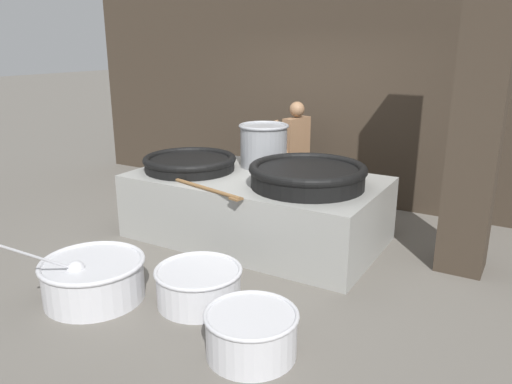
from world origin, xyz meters
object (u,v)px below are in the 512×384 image
at_px(giant_wok_far, 308,175).
at_px(prep_bowl_vegetables, 93,277).
at_px(giant_wok_near, 190,162).
at_px(prep_bowl_extra, 199,284).
at_px(cook, 296,151).
at_px(stock_pot, 264,144).
at_px(prep_bowl_meat, 251,331).

xyz_separation_m(giant_wok_far, prep_bowl_vegetables, (-1.24, -1.99, -0.70)).
height_order(giant_wok_near, giant_wok_far, giant_wok_far).
relative_size(giant_wok_near, prep_bowl_extra, 1.43).
bearing_deg(cook, giant_wok_far, 133.32).
bearing_deg(stock_pot, cook, 86.75).
height_order(giant_wok_near, stock_pot, stock_pot).
distance_m(prep_bowl_meat, prep_bowl_extra, 0.93).
relative_size(giant_wok_near, cook, 0.76).
relative_size(stock_pot, prep_bowl_meat, 0.87).
bearing_deg(prep_bowl_extra, giant_wok_far, 77.41).
distance_m(giant_wok_far, prep_bowl_vegetables, 2.44).
bearing_deg(giant_wok_near, prep_bowl_extra, -50.76).
distance_m(prep_bowl_vegetables, prep_bowl_meat, 1.71).
bearing_deg(prep_bowl_meat, giant_wok_far, 103.30).
xyz_separation_m(giant_wok_far, stock_pot, (-0.88, 0.58, 0.14)).
height_order(prep_bowl_meat, prep_bowl_extra, prep_bowl_meat).
relative_size(giant_wok_far, prep_bowl_meat, 1.78).
bearing_deg(stock_pot, giant_wok_far, -33.40).
bearing_deg(prep_bowl_vegetables, giant_wok_near, 99.87).
bearing_deg(cook, stock_pot, 99.52).
xyz_separation_m(cook, prep_bowl_extra, (0.49, -2.98, -0.63)).
xyz_separation_m(stock_pot, prep_bowl_extra, (0.54, -2.14, -0.87)).
xyz_separation_m(giant_wok_near, stock_pot, (0.69, 0.64, 0.18)).
bearing_deg(prep_bowl_vegetables, stock_pot, 82.17).
height_order(giant_wok_far, prep_bowl_vegetables, giant_wok_far).
bearing_deg(giant_wok_far, prep_bowl_vegetables, -121.91).
height_order(giant_wok_far, stock_pot, stock_pot).
bearing_deg(giant_wok_near, giant_wok_far, 2.12).
distance_m(stock_pot, prep_bowl_extra, 2.37).
distance_m(giant_wok_near, giant_wok_far, 1.58).
distance_m(prep_bowl_vegetables, prep_bowl_extra, 0.99).
height_order(prep_bowl_vegetables, prep_bowl_extra, prep_bowl_vegetables).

